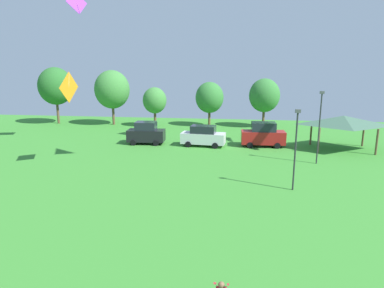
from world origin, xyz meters
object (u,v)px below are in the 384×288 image
Objects in this scene: kite_flying_3 at (77,2)px; treeline_tree_3 at (210,98)px; parked_car_third_from_left at (263,135)px; park_pavilion at (344,121)px; kite_flying_0 at (69,87)px; light_post_1 at (320,124)px; treeline_tree_2 at (155,100)px; parked_car_second_from_left at (203,136)px; light_post_0 at (296,145)px; parked_car_leftmost at (146,133)px; treeline_tree_0 at (56,86)px; treeline_tree_4 at (264,96)px; treeline_tree_1 at (112,90)px.

treeline_tree_3 is at bearing 49.90° from kite_flying_3.
park_pavilion is (8.11, -0.35, 1.78)m from parked_car_third_from_left.
kite_flying_0 is 0.36× the size of park_pavilion.
treeline_tree_2 is (-19.11, 17.24, 0.12)m from light_post_1.
kite_flying_3 is (-2.54, 7.92, 8.02)m from kite_flying_0.
parked_car_second_from_left is 0.77× the size of treeline_tree_3.
light_post_0 is 0.90× the size of treeline_tree_3.
parked_car_leftmost is 21.45m from treeline_tree_0.
kite_flying_3 is 0.55× the size of parked_car_leftmost.
treeline_tree_0 is at bearing -177.98° from treeline_tree_3.
light_post_1 reaches higher than park_pavilion.
treeline_tree_4 reaches higher than treeline_tree_3.
kite_flying_3 is 0.47× the size of parked_car_second_from_left.
kite_flying_0 reaches higher than parked_car_leftmost.
kite_flying_3 reaches higher than kite_flying_0.
parked_car_leftmost is 0.59× the size of park_pavilion.
parked_car_second_from_left is at bearing -54.89° from treeline_tree_2.
kite_flying_3 is 0.41× the size of light_post_0.
treeline_tree_2 reaches higher than parked_car_second_from_left.
kite_flying_0 is at bearing -95.52° from treeline_tree_2.
treeline_tree_1 is (8.81, 0.07, -0.43)m from treeline_tree_0.
treeline_tree_1 is 1.42× the size of treeline_tree_2.
parked_car_third_from_left is at bearing 6.64° from kite_flying_3.
kite_flying_0 is 22.42m from treeline_tree_1.
treeline_tree_3 is (-11.31, 18.71, 0.50)m from light_post_1.
parked_car_second_from_left is at bearing -119.24° from treeline_tree_4.
kite_flying_3 is 0.36× the size of treeline_tree_3.
treeline_tree_4 is at bearing 51.99° from kite_flying_0.
parked_car_second_from_left is 6.54m from parked_car_third_from_left.
parked_car_third_from_left is 0.74× the size of treeline_tree_3.
kite_flying_0 is 0.40× the size of light_post_1.
parked_car_third_from_left is at bearing -21.13° from treeline_tree_0.
treeline_tree_4 is at bearing 1.81° from treeline_tree_1.
kite_flying_3 is 29.93m from park_pavilion.
parked_car_second_from_left is at bearing 121.09° from light_post_0.
kite_flying_3 is at bearing -109.10° from treeline_tree_2.
light_post_0 is (20.54, -11.27, -11.62)m from kite_flying_3.
treeline_tree_4 is (31.01, 0.77, -1.12)m from treeline_tree_0.
treeline_tree_2 is at bearing -2.44° from treeline_tree_0.
parked_car_third_from_left is at bearing -28.79° from treeline_tree_1.
treeline_tree_4 reaches higher than light_post_0.
parked_car_third_from_left is at bearing 11.84° from parked_car_second_from_left.
parked_car_leftmost is 6.50m from parked_car_second_from_left.
treeline_tree_1 is 6.78m from treeline_tree_2.
treeline_tree_3 is at bearing 121.15° from light_post_1.
treeline_tree_4 reaches higher than parked_car_third_from_left.
treeline_tree_3 reaches higher than parked_car_leftmost.
kite_flying_3 is 0.49× the size of parked_car_third_from_left.
parked_car_third_from_left is 14.55m from treeline_tree_3.
light_post_0 is 0.89× the size of light_post_1.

